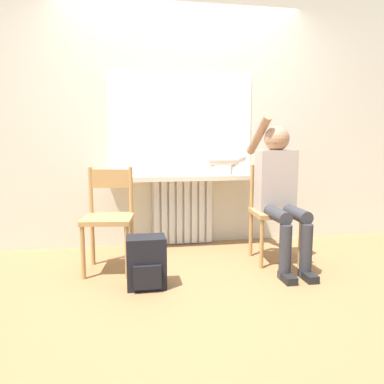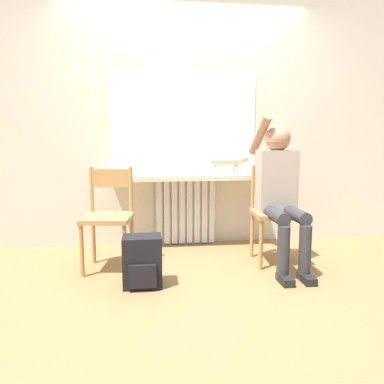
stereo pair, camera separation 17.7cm
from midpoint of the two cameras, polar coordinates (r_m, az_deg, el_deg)
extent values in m
plane|color=olive|center=(3.03, 0.24, -13.79)|extent=(12.00, 12.00, 0.00)
cube|color=beige|center=(4.03, -2.96, 11.25)|extent=(7.00, 0.06, 2.70)
cube|color=silver|center=(4.04, -2.74, -2.93)|extent=(0.65, 0.05, 0.71)
cube|color=silver|center=(3.97, -6.72, -3.18)|extent=(0.06, 0.03, 0.68)
cube|color=silver|center=(3.97, -5.55, -3.15)|extent=(0.06, 0.03, 0.68)
cube|color=silver|center=(3.98, -4.39, -3.11)|extent=(0.06, 0.03, 0.68)
cube|color=silver|center=(3.99, -3.23, -3.08)|extent=(0.06, 0.03, 0.68)
cube|color=silver|center=(4.00, -2.08, -3.04)|extent=(0.06, 0.03, 0.68)
cube|color=silver|center=(4.01, -0.93, -3.00)|extent=(0.06, 0.03, 0.68)
cube|color=silver|center=(4.02, 0.21, -2.96)|extent=(0.06, 0.03, 0.68)
cube|color=silver|center=(4.04, 1.34, -2.92)|extent=(0.06, 0.03, 0.68)
cube|color=beige|center=(3.85, -2.53, 2.27)|extent=(1.57, 0.33, 0.05)
cube|color=white|center=(3.99, -2.89, 10.33)|extent=(1.51, 0.01, 1.04)
cube|color=#B2844C|center=(3.27, -14.20, -4.02)|extent=(0.45, 0.45, 0.04)
cylinder|color=#B2844C|center=(3.20, -17.83, -8.82)|extent=(0.04, 0.04, 0.44)
cylinder|color=#B2844C|center=(3.13, -11.51, -9.00)|extent=(0.04, 0.04, 0.44)
cylinder|color=#B2844C|center=(3.53, -16.31, -7.18)|extent=(0.04, 0.04, 0.44)
cylinder|color=#B2844C|center=(3.46, -10.58, -7.29)|extent=(0.04, 0.04, 0.44)
cylinder|color=#B2844C|center=(3.44, -16.62, 0.28)|extent=(0.04, 0.04, 0.41)
cylinder|color=#B2844C|center=(3.37, -10.79, 0.32)|extent=(0.04, 0.04, 0.41)
cube|color=#B2844C|center=(3.39, -13.79, 2.00)|extent=(0.36, 0.07, 0.16)
cube|color=#B2844C|center=(3.49, 11.17, -3.14)|extent=(0.43, 0.43, 0.04)
cylinder|color=#B2844C|center=(3.33, 9.06, -7.85)|extent=(0.04, 0.04, 0.44)
cylinder|color=#B2844C|center=(3.44, 14.78, -7.51)|extent=(0.04, 0.04, 0.44)
cylinder|color=#B2844C|center=(3.66, 7.58, -6.36)|extent=(0.04, 0.04, 0.44)
cylinder|color=#B2844C|center=(3.76, 12.83, -6.10)|extent=(0.04, 0.04, 0.44)
cylinder|color=#B2844C|center=(3.57, 7.72, 0.83)|extent=(0.04, 0.04, 0.41)
cylinder|color=#B2844C|center=(3.68, 13.06, 0.90)|extent=(0.04, 0.04, 0.41)
cube|color=#B2844C|center=(3.61, 10.47, 2.47)|extent=(0.36, 0.05, 0.16)
cylinder|color=#333338|center=(3.26, 11.04, -3.28)|extent=(0.11, 0.46, 0.11)
cylinder|color=#333338|center=(3.33, 13.93, -3.14)|extent=(0.11, 0.46, 0.11)
cylinder|color=#333338|center=(3.12, 12.43, -8.96)|extent=(0.10, 0.10, 0.45)
cylinder|color=#333338|center=(3.19, 15.45, -8.67)|extent=(0.10, 0.10, 0.45)
cube|color=black|center=(3.13, 12.75, -12.66)|extent=(0.09, 0.20, 0.06)
cube|color=black|center=(3.20, 15.79, -12.29)|extent=(0.09, 0.20, 0.06)
cube|color=#AD9E93|center=(3.46, 11.18, 1.73)|extent=(0.34, 0.20, 0.55)
sphere|color=#A87A5B|center=(3.44, 11.36, 7.99)|extent=(0.23, 0.23, 0.23)
cylinder|color=#A87A5B|center=(3.53, 8.73, 8.63)|extent=(0.08, 0.50, 0.38)
cylinder|color=#AD9E93|center=(3.49, 13.75, 1.24)|extent=(0.08, 0.08, 0.44)
cylinder|color=silver|center=(3.86, 3.37, 4.91)|extent=(0.32, 0.13, 0.13)
sphere|color=silver|center=(3.91, 6.13, 5.19)|extent=(0.11, 0.11, 0.11)
cone|color=silver|center=(3.88, 6.25, 5.89)|extent=(0.04, 0.04, 0.04)
cone|color=silver|center=(3.93, 6.03, 5.93)|extent=(0.04, 0.04, 0.04)
cylinder|color=silver|center=(3.87, 5.08, 3.30)|extent=(0.04, 0.04, 0.09)
cylinder|color=silver|center=(3.93, 4.84, 3.38)|extent=(0.04, 0.04, 0.09)
cylinder|color=silver|center=(3.81, 1.83, 3.26)|extent=(0.04, 0.04, 0.09)
cylinder|color=silver|center=(3.88, 1.64, 3.34)|extent=(0.04, 0.04, 0.09)
cylinder|color=silver|center=(3.82, 0.29, 5.36)|extent=(0.21, 0.03, 0.14)
cube|color=black|center=(2.94, -8.74, -10.50)|extent=(0.30, 0.21, 0.39)
cube|color=black|center=(2.85, -8.64, -12.77)|extent=(0.21, 0.03, 0.18)
camera|label=1|loc=(0.09, -91.49, -0.21)|focal=35.00mm
camera|label=2|loc=(0.09, 88.51, 0.21)|focal=35.00mm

